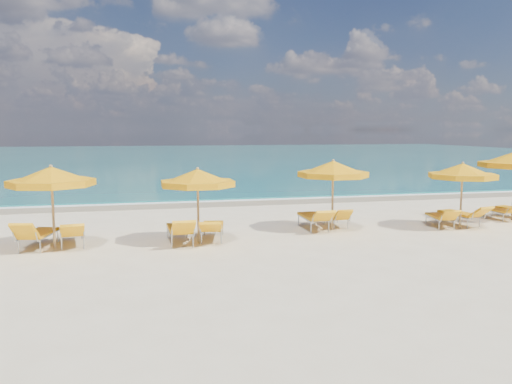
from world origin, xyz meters
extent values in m
plane|color=beige|center=(0.00, 0.00, 0.00)|extent=(120.00, 120.00, 0.00)
cube|color=#126565|center=(0.00, 48.00, 0.00)|extent=(120.00, 80.00, 0.30)
cube|color=tan|center=(0.00, 7.40, 0.00)|extent=(120.00, 2.60, 0.01)
cube|color=white|center=(0.00, 8.20, 0.00)|extent=(120.00, 1.20, 0.03)
cube|color=white|center=(-6.00, 17.00, 0.00)|extent=(14.00, 0.36, 0.05)
cube|color=white|center=(8.00, 24.00, 0.00)|extent=(18.00, 0.30, 0.05)
cylinder|color=tan|center=(-6.20, -0.46, 1.14)|extent=(0.07, 0.07, 2.27)
cone|color=#FFA80D|center=(-6.20, -0.46, 2.09)|extent=(2.65, 2.65, 0.45)
cylinder|color=#FFA80D|center=(-6.20, -0.46, 1.87)|extent=(2.67, 2.67, 0.18)
sphere|color=tan|center=(-6.20, -0.46, 2.32)|extent=(0.10, 0.10, 0.10)
cylinder|color=tan|center=(-2.22, -0.58, 1.07)|extent=(0.07, 0.07, 2.15)
cone|color=#FFA80D|center=(-2.22, -0.58, 1.97)|extent=(2.88, 2.88, 0.43)
cylinder|color=#FFA80D|center=(-2.22, -0.58, 1.76)|extent=(2.91, 2.91, 0.17)
sphere|color=tan|center=(-2.22, -0.58, 2.19)|extent=(0.10, 0.10, 0.10)
cylinder|color=tan|center=(2.33, 0.36, 1.13)|extent=(0.07, 0.07, 2.26)
cone|color=#FFA80D|center=(2.33, 0.36, 2.08)|extent=(3.06, 3.06, 0.45)
cylinder|color=#FFA80D|center=(2.33, 0.36, 1.86)|extent=(3.09, 3.09, 0.18)
sphere|color=tan|center=(2.33, 0.36, 2.31)|extent=(0.10, 0.10, 0.10)
cylinder|color=tan|center=(6.64, -0.37, 1.08)|extent=(0.07, 0.07, 2.16)
cone|color=#FFA80D|center=(6.64, -0.37, 1.99)|extent=(2.24, 2.24, 0.43)
cylinder|color=#FFA80D|center=(6.64, -0.37, 1.78)|extent=(2.26, 2.26, 0.17)
sphere|color=tan|center=(6.64, -0.37, 2.21)|extent=(0.10, 0.10, 0.10)
cube|color=#FFAE0F|center=(-6.66, -0.03, 0.40)|extent=(0.90, 1.49, 0.09)
cube|color=#FFAE0F|center=(-6.85, -0.93, 0.64)|extent=(0.72, 0.64, 0.53)
cube|color=#FFAE0F|center=(-5.82, 0.14, 0.40)|extent=(0.82, 1.47, 0.09)
cube|color=#FFAE0F|center=(-5.68, -0.82, 0.59)|extent=(0.70, 0.67, 0.44)
cube|color=#FFAE0F|center=(-2.75, -0.32, 0.42)|extent=(0.69, 1.46, 0.09)
cube|color=#FFAE0F|center=(-2.71, -1.31, 0.63)|extent=(0.66, 0.61, 0.49)
cube|color=#FFAE0F|center=(-1.73, -0.09, 0.40)|extent=(0.88, 1.48, 0.09)
cube|color=#FFAE0F|center=(-1.92, -1.05, 0.56)|extent=(0.73, 0.72, 0.39)
cube|color=#FFAE0F|center=(1.78, 0.74, 0.42)|extent=(0.66, 1.46, 0.09)
cube|color=#FFAE0F|center=(1.77, -0.27, 0.60)|extent=(0.65, 0.63, 0.44)
cube|color=#FFAE0F|center=(2.72, 1.03, 0.34)|extent=(0.59, 1.20, 0.07)
cube|color=#FFAE0F|center=(2.67, 0.24, 0.52)|extent=(0.55, 0.50, 0.41)
cube|color=#FFAE0F|center=(6.16, 0.11, 0.35)|extent=(0.76, 1.30, 0.08)
cube|color=#FFAE0F|center=(6.01, -0.71, 0.53)|extent=(0.63, 0.59, 0.41)
cube|color=#FFAE0F|center=(7.00, 0.26, 0.40)|extent=(0.87, 1.47, 0.08)
cube|color=#FFAE0F|center=(7.19, -0.68, 0.59)|extent=(0.72, 0.69, 0.44)
cube|color=#FFAE0F|center=(9.13, 0.93, 0.33)|extent=(0.58, 1.19, 0.07)
camera|label=1|loc=(-3.84, -14.92, 3.31)|focal=35.00mm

